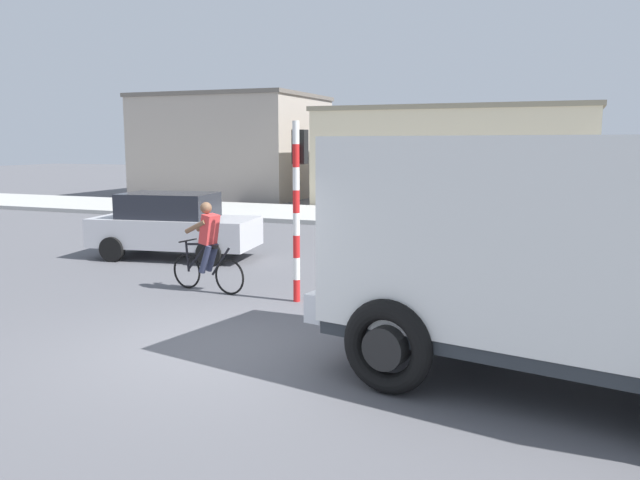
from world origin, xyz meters
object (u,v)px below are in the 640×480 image
Objects in this scene: cyclist at (207,247)px; pedestrian_near_kerb at (467,212)px; car_red_near at (173,225)px; traffic_light_pole at (298,186)px; truck_foreground at (565,246)px.

pedestrian_near_kerb is at bearing 66.39° from cyclist.
pedestrian_near_kerb is at bearing 40.38° from car_red_near.
cyclist is at bearing 179.48° from traffic_light_pole.
car_red_near is at bearing 148.41° from truck_foreground.
car_red_near is at bearing -139.62° from pedestrian_near_kerb.
truck_foreground reaches higher than pedestrian_near_kerb.
car_red_near is (-9.06, 5.57, -0.85)m from truck_foreground.
truck_foreground is 11.31m from pedestrian_near_kerb.
cyclist is 8.99m from pedestrian_near_kerb.
truck_foreground is 3.37× the size of cyclist.
cyclist is 2.24m from traffic_light_pole.
pedestrian_near_kerb reaches higher than car_red_near.
traffic_light_pole is at bearing -32.12° from car_red_near.
car_red_near is 2.59× the size of pedestrian_near_kerb.
traffic_light_pole reaches higher than pedestrian_near_kerb.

